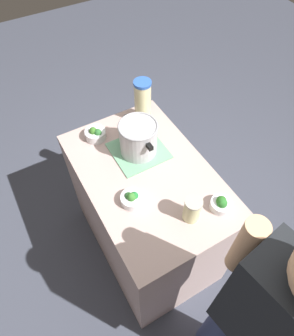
{
  "coord_description": "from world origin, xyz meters",
  "views": [
    {
      "loc": [
        0.84,
        -0.48,
        2.22
      ],
      "look_at": [
        0.0,
        0.0,
        0.95
      ],
      "focal_mm": 32.39,
      "sensor_mm": 36.0,
      "label": 1
    }
  ],
  "objects_px": {
    "lemonade_pitcher": "(143,101)",
    "mason_jar": "(192,209)",
    "cooking_pot": "(138,138)",
    "person_cook": "(257,327)",
    "broccoli_bowl_back": "(95,134)",
    "broccoli_bowl_front": "(221,204)",
    "broccoli_bowl_center": "(132,198)"
  },
  "relations": [
    {
      "from": "lemonade_pitcher",
      "to": "broccoli_bowl_front",
      "type": "distance_m",
      "value": 0.75
    },
    {
      "from": "broccoli_bowl_center",
      "to": "person_cook",
      "type": "xyz_separation_m",
      "value": [
        0.75,
        0.16,
        -0.04
      ]
    },
    {
      "from": "broccoli_bowl_back",
      "to": "mason_jar",
      "type": "bearing_deg",
      "value": 14.52
    },
    {
      "from": "mason_jar",
      "to": "broccoli_bowl_center",
      "type": "relative_size",
      "value": 1.23
    },
    {
      "from": "broccoli_bowl_center",
      "to": "broccoli_bowl_back",
      "type": "bearing_deg",
      "value": 177.5
    },
    {
      "from": "person_cook",
      "to": "broccoli_bowl_center",
      "type": "bearing_deg",
      "value": -167.98
    },
    {
      "from": "person_cook",
      "to": "broccoli_bowl_back",
      "type": "bearing_deg",
      "value": -173.67
    },
    {
      "from": "cooking_pot",
      "to": "broccoli_bowl_center",
      "type": "bearing_deg",
      "value": -34.48
    },
    {
      "from": "lemonade_pitcher",
      "to": "broccoli_bowl_front",
      "type": "bearing_deg",
      "value": 1.76
    },
    {
      "from": "person_cook",
      "to": "broccoli_bowl_front",
      "type": "bearing_deg",
      "value": 157.66
    },
    {
      "from": "broccoli_bowl_center",
      "to": "person_cook",
      "type": "height_order",
      "value": "person_cook"
    },
    {
      "from": "lemonade_pitcher",
      "to": "mason_jar",
      "type": "bearing_deg",
      "value": -10.78
    },
    {
      "from": "cooking_pot",
      "to": "broccoli_bowl_back",
      "type": "distance_m",
      "value": 0.28
    },
    {
      "from": "mason_jar",
      "to": "person_cook",
      "type": "xyz_separation_m",
      "value": [
        0.53,
        -0.05,
        -0.09
      ]
    },
    {
      "from": "mason_jar",
      "to": "broccoli_bowl_center",
      "type": "distance_m",
      "value": 0.3
    },
    {
      "from": "cooking_pot",
      "to": "broccoli_bowl_back",
      "type": "relative_size",
      "value": 2.33
    },
    {
      "from": "broccoli_bowl_back",
      "to": "person_cook",
      "type": "bearing_deg",
      "value": 6.33
    },
    {
      "from": "broccoli_bowl_back",
      "to": "broccoli_bowl_front",
      "type": "bearing_deg",
      "value": 24.88
    },
    {
      "from": "broccoli_bowl_front",
      "to": "person_cook",
      "type": "xyz_separation_m",
      "value": [
        0.5,
        -0.21,
        -0.05
      ]
    },
    {
      "from": "mason_jar",
      "to": "broccoli_bowl_front",
      "type": "distance_m",
      "value": 0.17
    },
    {
      "from": "cooking_pot",
      "to": "lemonade_pitcher",
      "type": "height_order",
      "value": "lemonade_pitcher"
    },
    {
      "from": "lemonade_pitcher",
      "to": "broccoli_bowl_center",
      "type": "distance_m",
      "value": 0.61
    },
    {
      "from": "cooking_pot",
      "to": "broccoli_bowl_back",
      "type": "height_order",
      "value": "cooking_pot"
    },
    {
      "from": "mason_jar",
      "to": "broccoli_bowl_back",
      "type": "relative_size",
      "value": 1.18
    },
    {
      "from": "mason_jar",
      "to": "broccoli_bowl_back",
      "type": "xyz_separation_m",
      "value": [
        -0.71,
        -0.18,
        -0.04
      ]
    },
    {
      "from": "broccoli_bowl_back",
      "to": "cooking_pot",
      "type": "bearing_deg",
      "value": 38.02
    },
    {
      "from": "lemonade_pitcher",
      "to": "person_cook",
      "type": "height_order",
      "value": "person_cook"
    },
    {
      "from": "cooking_pot",
      "to": "broccoli_bowl_center",
      "type": "relative_size",
      "value": 2.42
    },
    {
      "from": "mason_jar",
      "to": "broccoli_bowl_center",
      "type": "xyz_separation_m",
      "value": [
        -0.22,
        -0.21,
        -0.04
      ]
    },
    {
      "from": "mason_jar",
      "to": "broccoli_bowl_center",
      "type": "bearing_deg",
      "value": -136.57
    },
    {
      "from": "cooking_pot",
      "to": "mason_jar",
      "type": "bearing_deg",
      "value": 1.76
    },
    {
      "from": "cooking_pot",
      "to": "broccoli_bowl_front",
      "type": "distance_m",
      "value": 0.56
    }
  ]
}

